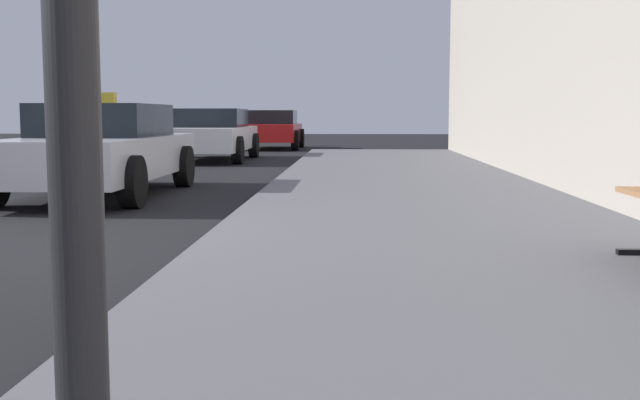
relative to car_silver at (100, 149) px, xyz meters
name	(u,v)px	position (x,y,z in m)	size (l,w,h in m)	color
sidewalk	(451,245)	(4.31, -4.44, -0.57)	(4.00, 32.00, 0.15)	#5B5B60
car_silver	(100,149)	(0.00, 0.00, 0.00)	(1.94, 4.46, 1.43)	#B7B7BF
car_white	(210,134)	(-0.04, 8.48, 0.00)	(2.04, 4.43, 1.27)	white
car_red	(272,129)	(0.77, 15.24, 0.00)	(1.98, 4.00, 1.27)	red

